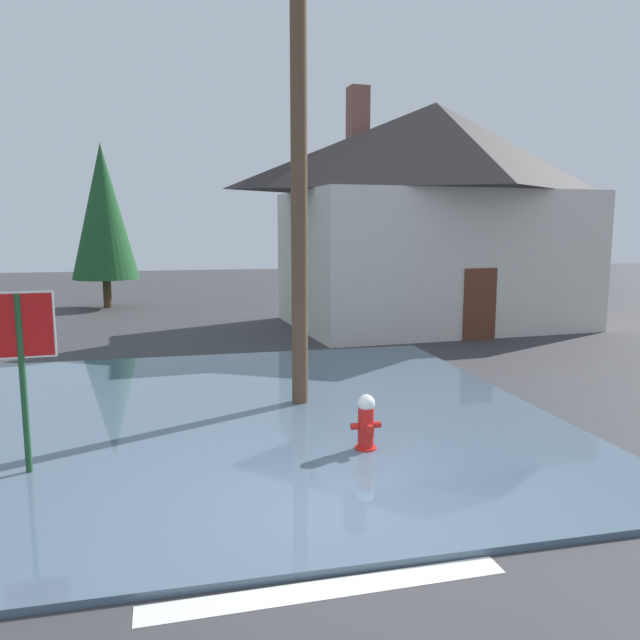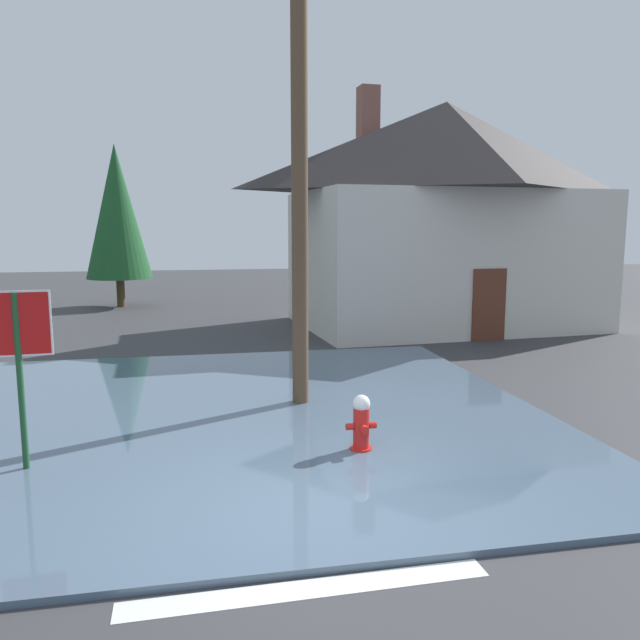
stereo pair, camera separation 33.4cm
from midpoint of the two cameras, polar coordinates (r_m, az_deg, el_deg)
The scene contains 8 objects.
ground_plane at distance 7.19m, azimuth 1.12°, elevation -17.92°, with size 80.00×80.00×0.10m, color #38383A.
flood_puddle at distance 10.61m, azimuth -7.89°, elevation -8.62°, with size 10.57×9.92×0.08m, color #4C6075.
lane_stop_bar at distance 5.98m, azimuth 0.71°, elevation -23.25°, with size 3.30×0.30×0.01m, color silver.
stop_sign_near at distance 8.60m, azimuth -24.79°, elevation -1.97°, with size 0.82×0.09×2.37m.
fire_hydrant at distance 8.84m, azimuth 4.86°, elevation -9.53°, with size 0.43×0.37×0.85m.
utility_pole at distance 10.92m, azimuth -0.98°, elevation 18.74°, with size 1.60×0.28×9.81m.
house at distance 20.36m, azimuth 11.64°, elevation 9.61°, with size 9.85×6.90×7.46m.
pine_tree_short_left at distance 25.72m, azimuth -17.61°, elevation 9.34°, with size 2.51×2.51×6.27m.
Camera 2 is at (-1.23, -6.32, 3.16)m, focal length 35.21 mm.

